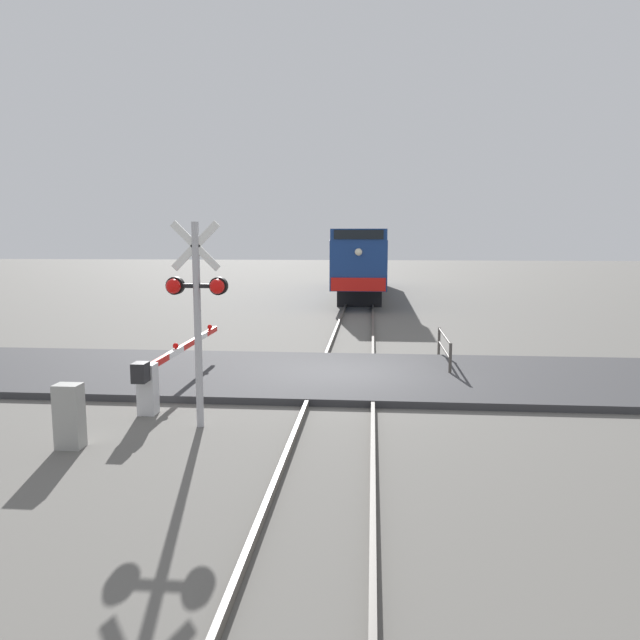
% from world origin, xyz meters
% --- Properties ---
extents(ground_plane, '(160.00, 160.00, 0.00)m').
position_xyz_m(ground_plane, '(0.00, 0.00, 0.00)').
color(ground_plane, '#605E59').
extents(rail_track_left, '(0.08, 80.00, 0.15)m').
position_xyz_m(rail_track_left, '(-0.72, 0.00, 0.07)').
color(rail_track_left, '#59544C').
rests_on(rail_track_left, ground_plane).
extents(rail_track_right, '(0.08, 80.00, 0.15)m').
position_xyz_m(rail_track_right, '(0.72, 0.00, 0.07)').
color(rail_track_right, '#59544C').
rests_on(rail_track_right, ground_plane).
extents(road_surface, '(36.00, 5.33, 0.17)m').
position_xyz_m(road_surface, '(0.00, 0.00, 0.08)').
color(road_surface, '#38383A').
rests_on(road_surface, ground_plane).
extents(locomotive, '(2.77, 18.86, 4.05)m').
position_xyz_m(locomotive, '(0.00, 22.61, 2.14)').
color(locomotive, black).
rests_on(locomotive, ground_plane).
extents(crossing_signal, '(1.18, 0.33, 3.98)m').
position_xyz_m(crossing_signal, '(-2.64, -4.25, 2.47)').
color(crossing_signal, '#ADADB2').
rests_on(crossing_signal, ground_plane).
extents(crossing_gate, '(0.36, 6.04, 1.18)m').
position_xyz_m(crossing_gate, '(-3.96, -2.66, 0.74)').
color(crossing_gate, silver).
rests_on(crossing_gate, ground_plane).
extents(utility_cabinet, '(0.45, 0.33, 1.14)m').
position_xyz_m(utility_cabinet, '(-4.57, -5.59, 0.57)').
color(utility_cabinet, '#999993').
rests_on(utility_cabinet, ground_plane).
extents(guard_railing, '(0.08, 2.78, 0.95)m').
position_xyz_m(guard_railing, '(2.71, 1.58, 0.62)').
color(guard_railing, '#4C4742').
rests_on(guard_railing, ground_plane).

